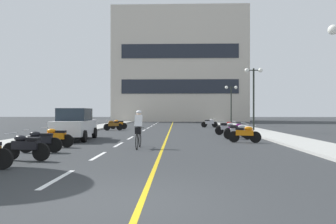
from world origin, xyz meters
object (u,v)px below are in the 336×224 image
Objects in this scene: street_lamp_far at (231,96)px; motorcycle_8 at (227,127)px; motorcycle_1 at (26,146)px; motorcycle_3 at (55,137)px; parked_car_near at (75,124)px; motorcycle_9 at (113,125)px; motorcycle_11 at (210,123)px; motorcycle_4 at (245,134)px; motorcycle_10 at (118,124)px; street_lamp_mid at (254,85)px; motorcycle_7 at (227,128)px; motorcycle_5 at (238,131)px; cyclist_rider at (138,128)px; motorcycle_2 at (40,141)px; motorcycle_6 at (236,130)px.

street_lamp_far is 13.72m from motorcycle_8.
motorcycle_3 is at bearing 97.57° from motorcycle_1.
motorcycle_9 is (0.33, 9.33, -0.44)m from parked_car_near.
motorcycle_11 is (9.21, 14.55, -0.44)m from parked_car_near.
motorcycle_4 and motorcycle_10 have the same top height.
street_lamp_mid reaches higher than motorcycle_9.
motorcycle_1 is at bearing -83.73° from parked_car_near.
motorcycle_8 is at bearing 82.33° from motorcycle_7.
street_lamp_far is at bearing 81.65° from motorcycle_5.
street_lamp_far is 23.03m from parked_car_near.
cyclist_rider reaches higher than motorcycle_8.
motorcycle_4 is 15.86m from motorcycle_11.
motorcycle_10 is 9.39m from motorcycle_11.
motorcycle_7 is 1.04× the size of motorcycle_9.
motorcycle_8 is at bearing -145.95° from street_lamp_mid.
motorcycle_2 is 10.01m from motorcycle_4.
motorcycle_4 is 7.51m from motorcycle_8.
cyclist_rider is at bearing -131.01° from motorcycle_6.
motorcycle_9 is (0.01, 13.09, 0.00)m from motorcycle_3.
street_lamp_far is 2.67× the size of motorcycle_1.
motorcycle_4 is at bearing -91.68° from motorcycle_8.
street_lamp_far reaches higher than motorcycle_8.
motorcycle_9 is at bearing 87.98° from parked_car_near.
street_lamp_mid is 12.32m from motorcycle_9.
motorcycle_10 is (-9.05, 12.61, 0.00)m from motorcycle_4.
motorcycle_8 is (9.67, 6.21, -0.44)m from parked_car_near.
street_lamp_far is 15.84m from motorcycle_9.
street_lamp_far is at bearing 79.44° from motorcycle_7.
motorcycle_7 and motorcycle_8 have the same top height.
motorcycle_2 is at bearing -115.20° from street_lamp_far.
motorcycle_3 and motorcycle_5 have the same top height.
street_lamp_mid reaches higher than motorcycle_10.
street_lamp_far is 2.78× the size of motorcycle_9.
motorcycle_6 is at bearing -44.21° from motorcycle_10.
street_lamp_far is 2.66× the size of motorcycle_7.
parked_car_near is at bearing -175.73° from motorcycle_5.
motorcycle_5 is at bearing 35.22° from motorcycle_2.
motorcycle_9 is at bearing -92.08° from motorcycle_10.
motorcycle_1 is at bearing -88.66° from motorcycle_10.
motorcycle_6 is (8.81, 10.01, 0.00)m from motorcycle_1.
motorcycle_5 is at bearing 44.22° from motorcycle_1.
motorcycle_9 is at bearing 130.62° from motorcycle_4.
motorcycle_10 is (-11.82, -8.04, -3.02)m from street_lamp_far.
motorcycle_4 is (8.60, 6.40, 0.00)m from motorcycle_1.
motorcycle_4 and motorcycle_5 have the same top height.
motorcycle_5 is at bearing 41.58° from cyclist_rider.
motorcycle_4 is at bearing 27.17° from cyclist_rider.
street_lamp_mid reaches higher than parked_car_near.
parked_car_near reaches higher than motorcycle_3.
street_lamp_mid is at bearing 54.12° from motorcycle_1.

